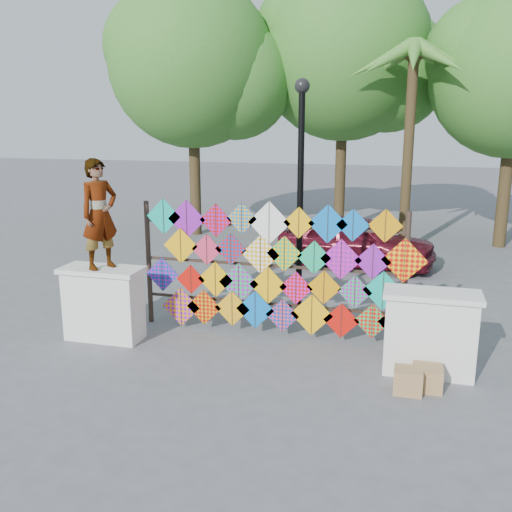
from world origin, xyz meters
name	(u,v)px	position (x,y,z in m)	size (l,w,h in m)	color
ground	(258,350)	(0.00, 0.00, 0.00)	(80.00, 80.00, 0.00)	slate
parapet_left	(104,303)	(-2.70, -0.20, 0.65)	(1.40, 0.65, 1.28)	white
parapet_right	(430,332)	(2.70, -0.20, 0.65)	(1.40, 0.65, 1.28)	white
kite_rack	(274,270)	(0.10, 0.72, 1.20)	(4.99, 0.24, 2.39)	#2F221A
tree_west	(196,65)	(-4.40, 9.03, 5.38)	(5.85, 5.20, 8.01)	#48381F
tree_mid	(348,54)	(0.11, 11.03, 5.77)	(6.30, 5.60, 8.61)	#48381F
palm_tree	(413,73)	(2.20, 8.00, 4.95)	(3.62, 3.62, 5.83)	#48381F
vendor_woman	(99,214)	(-2.67, -0.20, 2.20)	(0.67, 0.44, 1.84)	#99999E
sedan	(356,241)	(1.04, 5.98, 0.68)	(1.61, 4.01, 1.37)	#5A0F1D
lamppost	(301,176)	(0.30, 2.00, 2.69)	(0.28, 0.28, 4.46)	black
cardboard_box_near	(408,381)	(2.42, -0.92, 0.17)	(0.39, 0.35, 0.35)	#A07B4D
cardboard_box_far	(427,378)	(2.68, -0.76, 0.17)	(0.41, 0.38, 0.35)	#A07B4D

